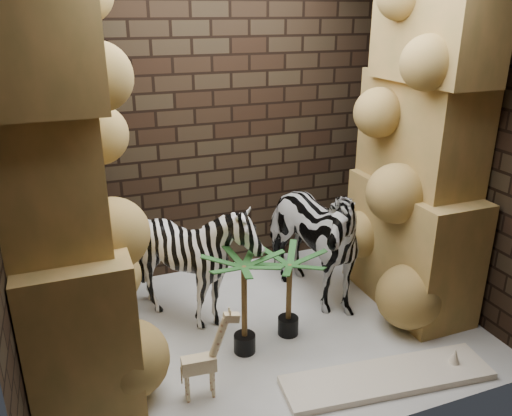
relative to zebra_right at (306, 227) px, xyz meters
name	(u,v)px	position (x,y,z in m)	size (l,w,h in m)	color
floor	(262,330)	(-0.55, -0.35, -0.71)	(3.50, 3.50, 0.00)	white
wall_back	(214,123)	(-0.55, 0.90, 0.79)	(3.50, 3.50, 0.00)	black
wall_front	(352,216)	(-0.55, -1.60, 0.79)	(3.50, 3.50, 0.00)	black
wall_left	(0,183)	(-2.30, -0.35, 0.79)	(3.00, 3.00, 0.00)	black
wall_right	(455,137)	(1.20, -0.35, 0.79)	(3.00, 3.00, 0.00)	black
rock_pillar_left	(60,177)	(-1.95, -0.35, 0.79)	(0.68, 1.30, 3.00)	tan
rock_pillar_right	(423,140)	(0.87, -0.35, 0.79)	(0.58, 1.25, 3.00)	tan
zebra_right	(306,227)	(0.00, 0.00, 0.00)	(0.65, 1.20, 1.43)	white
zebra_left	(195,267)	(-1.02, -0.02, -0.19)	(0.92, 1.14, 1.04)	white
giraffe_toy	(198,355)	(-1.24, -0.93, -0.37)	(0.35, 0.12, 0.68)	beige
palm_front	(289,295)	(-0.37, -0.47, -0.35)	(0.36, 0.36, 0.74)	#124A1A
palm_back	(244,304)	(-0.78, -0.57, -0.29)	(0.36, 0.36, 0.85)	#124A1A
surfboard	(387,377)	(0.06, -1.26, -0.69)	(1.55, 0.38, 0.05)	white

